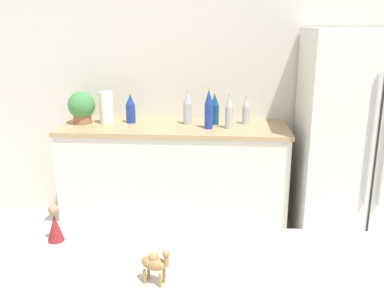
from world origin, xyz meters
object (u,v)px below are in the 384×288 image
(back_bottle_4, at_px, (215,109))
(camel_figurine, at_px, (155,262))
(back_bottle_1, at_px, (209,109))
(back_bottle_3, at_px, (131,109))
(paper_towel_roll, at_px, (106,108))
(wise_man_figurine_blue, at_px, (55,225))
(back_bottle_2, at_px, (188,108))
(refrigerator, at_px, (360,140))
(back_bottle_0, at_px, (246,111))
(potted_plant, at_px, (82,107))
(back_bottle_5, at_px, (229,112))

(back_bottle_4, distance_m, camel_figurine, 2.29)
(back_bottle_1, distance_m, back_bottle_3, 0.69)
(paper_towel_roll, height_order, camel_figurine, paper_towel_roll)
(back_bottle_4, distance_m, wise_man_figurine_blue, 2.11)
(back_bottle_1, bearing_deg, back_bottle_2, 142.15)
(refrigerator, xyz_separation_m, wise_man_figurine_blue, (-1.73, -1.88, 0.13))
(back_bottle_0, bearing_deg, back_bottle_2, -175.31)
(refrigerator, bearing_deg, back_bottle_4, 172.37)
(back_bottle_0, relative_size, back_bottle_2, 0.84)
(back_bottle_0, distance_m, back_bottle_4, 0.26)
(back_bottle_4, bearing_deg, back_bottle_0, 4.39)
(refrigerator, distance_m, back_bottle_0, 0.93)
(paper_towel_roll, bearing_deg, potted_plant, -175.99)
(back_bottle_4, bearing_deg, back_bottle_1, -105.38)
(potted_plant, bearing_deg, back_bottle_2, 2.11)
(paper_towel_roll, xyz_separation_m, back_bottle_2, (0.68, 0.02, 0.00))
(camel_figurine, xyz_separation_m, wise_man_figurine_blue, (-0.43, 0.25, -0.01))
(back_bottle_0, distance_m, back_bottle_2, 0.49)
(back_bottle_1, bearing_deg, back_bottle_4, 74.62)
(potted_plant, height_order, wise_man_figurine_blue, potted_plant)
(paper_towel_roll, height_order, back_bottle_2, back_bottle_2)
(back_bottle_1, relative_size, back_bottle_4, 1.23)
(camel_figurine, relative_size, wise_man_figurine_blue, 0.87)
(refrigerator, bearing_deg, back_bottle_3, 175.06)
(refrigerator, height_order, back_bottle_2, refrigerator)
(refrigerator, height_order, back_bottle_0, refrigerator)
(back_bottle_5, bearing_deg, potted_plant, 175.81)
(paper_towel_roll, relative_size, camel_figurine, 2.06)
(back_bottle_4, distance_m, back_bottle_5, 0.18)
(back_bottle_2, relative_size, camel_figurine, 2.20)
(potted_plant, xyz_separation_m, paper_towel_roll, (0.20, 0.01, -0.01))
(back_bottle_4, relative_size, camel_figurine, 2.03)
(potted_plant, height_order, back_bottle_2, back_bottle_2)
(refrigerator, xyz_separation_m, camel_figurine, (-1.30, -2.13, 0.14))
(back_bottle_4, bearing_deg, paper_towel_roll, -177.60)
(back_bottle_3, bearing_deg, back_bottle_1, -13.94)
(paper_towel_roll, distance_m, wise_man_figurine_blue, 2.02)
(paper_towel_roll, relative_size, back_bottle_1, 0.83)
(back_bottle_0, bearing_deg, camel_figurine, -99.90)
(potted_plant, relative_size, back_bottle_2, 0.95)
(back_bottle_0, relative_size, back_bottle_4, 0.91)
(refrigerator, distance_m, back_bottle_1, 1.22)
(paper_towel_roll, height_order, back_bottle_5, back_bottle_5)
(back_bottle_1, xyz_separation_m, wise_man_figurine_blue, (-0.53, -1.87, -0.10))
(back_bottle_2, distance_m, wise_man_figurine_blue, 2.04)
(potted_plant, xyz_separation_m, back_bottle_3, (0.40, 0.06, -0.02))
(back_bottle_1, height_order, back_bottle_5, back_bottle_1)
(refrigerator, height_order, paper_towel_roll, refrigerator)
(refrigerator, relative_size, back_bottle_0, 7.15)
(camel_figurine, bearing_deg, back_bottle_4, 86.46)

